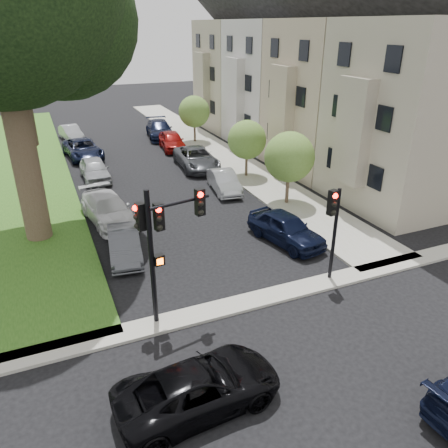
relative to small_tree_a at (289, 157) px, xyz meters
name	(u,v)px	position (x,y,z in m)	size (l,w,h in m)	color
ground	(281,332)	(-6.20, -10.15, -2.85)	(140.00, 140.00, 0.00)	black
grass_strip	(9,168)	(-15.20, 13.85, -2.79)	(8.00, 44.00, 0.12)	#295419
sidewalk_right	(209,147)	(0.55, 13.85, -2.79)	(3.50, 44.00, 0.12)	#A6A084
sidewalk_cross	(255,300)	(-6.20, -8.15, -2.79)	(60.00, 1.00, 0.12)	#A6A084
house_a	(416,80)	(6.25, -2.15, 4.09)	(7.70, 7.55, 15.97)	tan
house_b	(332,68)	(6.25, 5.35, 4.09)	(7.70, 7.55, 15.97)	tan
house_c	(277,60)	(6.25, 12.85, 4.09)	(7.70, 7.55, 15.97)	beige
house_d	(239,55)	(6.25, 20.35, 4.09)	(7.70, 7.55, 15.97)	gray
small_tree_a	(289,157)	(0.00, 0.00, 0.00)	(2.85, 2.85, 4.28)	#4B3622
small_tree_b	(247,140)	(0.00, 5.45, -0.24)	(2.61, 2.61, 3.91)	#4B3622
small_tree_c	(194,112)	(0.00, 15.96, -0.14)	(2.72, 2.72, 4.07)	#4B3622
traffic_signal_main	(161,233)	(-9.60, -7.92, 0.62)	(2.46, 0.66, 5.03)	black
traffic_signal_secondary	(333,219)	(-2.78, -7.96, -0.05)	(0.54, 0.43, 4.01)	black
car_cross_near	(199,387)	(-9.87, -11.99, -2.20)	(2.14, 4.65, 1.29)	black
car_parked_0	(286,228)	(-2.58, -4.26, -2.11)	(1.75, 4.34, 1.48)	black
car_parked_1	(224,182)	(-2.53, 3.42, -2.20)	(1.38, 3.96, 1.30)	#999BA0
car_parked_2	(196,158)	(-2.46, 8.72, -2.10)	(2.48, 5.37, 1.49)	#3F4247
car_parked_3	(172,141)	(-2.58, 14.43, -2.09)	(1.78, 4.43, 1.51)	maroon
car_parked_4	(160,130)	(-2.41, 18.83, -2.06)	(2.20, 5.41, 1.57)	black
car_parked_5	(124,244)	(-10.03, -2.69, -2.21)	(1.35, 3.88, 1.28)	#3F4247
car_parked_6	(108,209)	(-10.03, 1.57, -2.12)	(2.04, 5.02, 1.46)	silver
car_parked_7	(95,170)	(-9.68, 8.93, -2.12)	(1.71, 4.26, 1.45)	#999BA0
car_parked_8	(83,149)	(-9.76, 14.71, -2.12)	(2.42, 5.24, 1.46)	black
car_parked_9	(71,133)	(-10.04, 21.25, -2.19)	(1.39, 3.99, 1.31)	#999BA0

